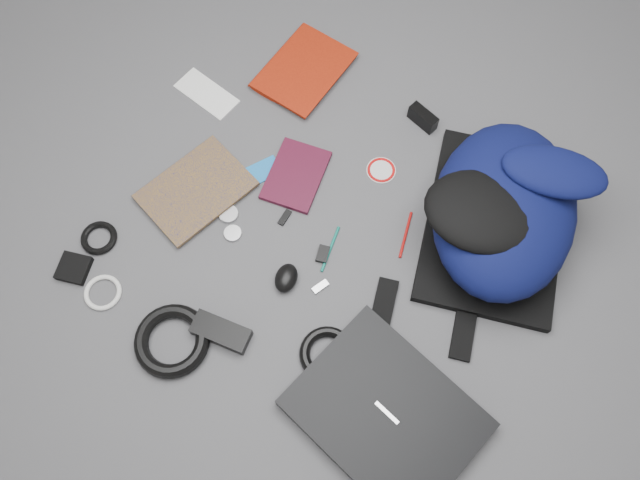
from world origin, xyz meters
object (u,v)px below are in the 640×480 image
Objects in this scene: laptop at (386,414)px; pouch at (74,268)px; textbook_red at (276,54)px; mouse at (286,278)px; dvd_case at (296,175)px; power_brick at (221,332)px; comic_book at (173,166)px; backpack at (504,209)px; compact_camera at (423,118)px.

laptop is 5.39× the size of pouch.
textbook_red is 3.49× the size of mouse.
power_brick is (0.14, -0.46, 0.01)m from dvd_case.
laptop is 1.08m from textbook_red.
comic_book is 1.95× the size of power_brick.
dvd_case is (0.28, 0.19, -0.00)m from comic_book.
mouse is at bearing 169.20° from laptop.
textbook_red is 0.84m from pouch.
textbook_red is (-0.88, 0.64, -0.01)m from laptop.
laptop is (0.06, -0.57, -0.09)m from backpack.
power_brick reaches higher than pouch.
textbook_red is at bearing 104.81° from power_brick.
laptop is 5.22× the size of mouse.
dvd_case is 2.26× the size of compact_camera.
power_brick is (-0.04, -0.21, -0.00)m from mouse.
compact_camera reaches higher than dvd_case.
backpack is 0.77m from power_brick.
backpack is 1.11m from pouch.
pouch is at bearing -134.40° from dvd_case.
backpack is at bearing 44.61° from power_brick.
mouse is at bearing 63.77° from power_brick.
laptop is at bearing 13.75° from pouch.
backpack is 0.57m from mouse.
backpack reaches higher than pouch.
pouch is at bearing -159.68° from backpack.
textbook_red is 0.71m from mouse.
textbook_red is 0.48m from compact_camera.
comic_book is at bearing 151.75° from mouse.
mouse is at bearing 1.67° from comic_book.
laptop is 2.08× the size of dvd_case.
textbook_red is at bearing 101.65° from comic_book.
power_brick is 0.43m from pouch.
comic_book is 0.50m from power_brick.
mouse reaches higher than dvd_case.
compact_camera is at bearing 46.08° from dvd_case.
dvd_case is (-0.51, -0.21, -0.11)m from backpack.
textbook_red is at bearing 119.34° from dvd_case.
compact_camera reaches higher than pouch.
pouch is at bearing -80.06° from comic_book.
backpack is at bearing 35.77° from comic_book.
textbook_red is 1.91× the size of power_brick.
pouch is (-0.78, -0.78, -0.11)m from backpack.
backpack is at bearing 101.34° from laptop.
comic_book is 0.71m from compact_camera.
compact_camera is 0.61× the size of power_brick.
textbook_red is at bearing 111.36° from mouse.
power_brick is at bearing -143.57° from backpack.
backpack is 6.26× the size of compact_camera.
mouse is at bearing 35.42° from pouch.
dvd_case is 1.38× the size of power_brick.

